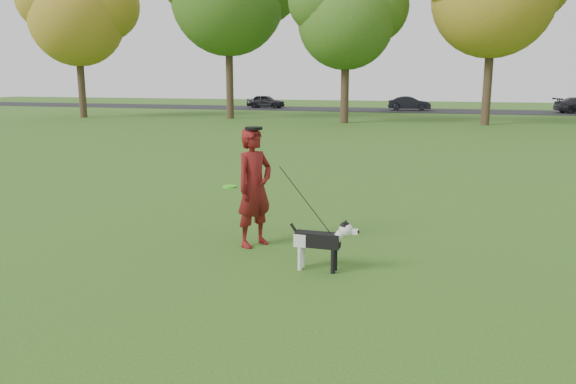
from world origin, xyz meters
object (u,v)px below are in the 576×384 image
(car_left, at_px, (266,101))
(car_mid, at_px, (409,103))
(man, at_px, (254,188))
(dog, at_px, (323,239))

(car_left, xyz_separation_m, car_mid, (12.58, 0.00, -0.01))
(car_left, distance_m, car_mid, 12.58)
(car_left, bearing_deg, car_mid, -89.13)
(man, distance_m, car_left, 41.97)
(dog, xyz_separation_m, car_mid, (-2.57, 40.48, 0.13))
(dog, height_order, car_mid, car_mid)
(dog, relative_size, car_mid, 0.28)
(man, xyz_separation_m, dog, (1.32, -0.86, -0.48))
(man, bearing_deg, dog, -96.28)
(man, height_order, car_left, man)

